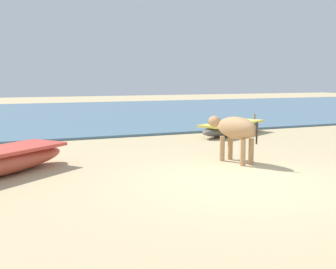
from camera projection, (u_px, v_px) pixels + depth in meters
name	position (u px, v px, depth m)	size (l,w,h in m)	color
ground	(241.00, 182.00, 7.71)	(80.00, 80.00, 0.00)	tan
sea_water	(74.00, 113.00, 22.81)	(60.00, 20.00, 0.08)	slate
fishing_boat_2	(233.00, 128.00, 14.27)	(3.45, 2.33, 0.63)	#5B5651
cow_adult_tan	(235.00, 130.00, 9.46)	(0.68, 1.61, 1.05)	tan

